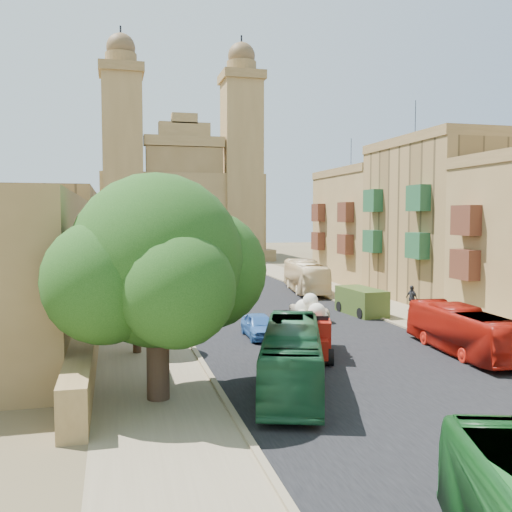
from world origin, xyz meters
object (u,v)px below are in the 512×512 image
street_tree_b (130,266)px  bus_cream_east (306,276)px  ficus_tree (159,266)px  olive_pickup (361,302)px  church (180,202)px  pedestrian_c (412,298)px  street_tree_c (126,253)px  pedestrian_a (446,320)px  street_tree_a (136,290)px  car_blue_a (259,326)px  street_tree_d (124,255)px  bus_red_east (462,331)px  car_white_a (229,285)px  car_dkblue (192,274)px  car_blue_b (184,267)px  car_cream (308,310)px  bus_green_north (292,357)px  red_truck (311,329)px  car_white_b (237,277)px

street_tree_b → bus_cream_east: 18.71m
ficus_tree → street_tree_b: ficus_tree is taller
olive_pickup → ficus_tree: bearing=-134.8°
church → ficus_tree: 75.32m
pedestrian_c → street_tree_c: bearing=-141.3°
pedestrian_a → pedestrian_c: pedestrian_c is taller
street_tree_a → car_blue_a: street_tree_a is taller
street_tree_d → bus_red_east: bearing=-67.8°
street_tree_b → car_white_a: street_tree_b is taller
street_tree_b → car_blue_a: bearing=-54.1°
car_dkblue → pedestrian_c: 29.33m
street_tree_c → car_white_a: 10.08m
street_tree_d → car_white_a: street_tree_d is taller
ficus_tree → street_tree_d: ficus_tree is taller
street_tree_b → car_white_a: size_ratio=1.40×
ficus_tree → car_blue_b: (6.96, 49.60, -4.56)m
car_cream → pedestrian_a: 9.65m
bus_green_north → bus_cream_east: (10.50, 28.66, 0.14)m
street_tree_c → street_tree_d: street_tree_c is taller
church → car_blue_a: church is taller
street_tree_d → red_truck: 39.73m
car_cream → pedestrian_c: (8.61, 1.01, 0.35)m
olive_pickup → car_white_a: size_ratio=1.26×
bus_cream_east → church: bearing=-73.8°
bus_cream_east → street_tree_c: bearing=-3.5°
ficus_tree → street_tree_c: size_ratio=1.59×
ficus_tree → church: bearing=82.8°
car_blue_a → car_dkblue: (0.42, 32.50, -0.11)m
street_tree_c → pedestrian_a: (18.35, -24.07, -2.79)m
church → red_truck: church is taller
car_white_a → car_blue_b: bearing=104.0°
bus_red_east → bus_green_north: bearing=23.0°
car_white_b → street_tree_d: bearing=-9.8°
bus_green_north → pedestrian_a: size_ratio=5.08×
red_truck → bus_green_north: red_truck is taller
church → car_white_a: 44.80m
car_blue_b → pedestrian_a: 43.05m
olive_pickup → car_white_b: size_ratio=1.19×
church → bus_green_north: (-4.00, -74.69, -8.16)m
car_cream → car_blue_b: 34.62m
street_tree_d → bus_red_east: (16.50, -40.44, -1.57)m
pedestrian_a → red_truck: bearing=10.4°
olive_pickup → car_blue_a: size_ratio=1.14×
red_truck → car_blue_b: bearing=91.5°
car_blue_a → church: bearing=88.8°
bus_green_north → car_blue_a: bus_green_north is taller
church → car_blue_b: size_ratio=8.50×
street_tree_b → car_dkblue: 23.98m
street_tree_c → car_white_a: street_tree_c is taller
church → street_tree_c: 44.15m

